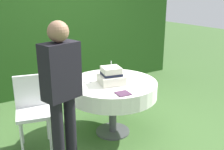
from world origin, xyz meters
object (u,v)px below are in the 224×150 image
(garden_chair, at_px, (33,105))
(standing_person, at_px, (62,90))
(cake_table, at_px, (113,89))
(wedding_cake, at_px, (111,76))
(napkin_stack, at_px, (123,93))
(serving_plate_near, at_px, (145,88))
(serving_plate_far, at_px, (88,82))

(garden_chair, distance_m, standing_person, 0.79)
(cake_table, height_order, standing_person, standing_person)
(cake_table, distance_m, garden_chair, 1.01)
(wedding_cake, bearing_deg, standing_person, -154.59)
(napkin_stack, bearing_deg, wedding_cake, 78.05)
(napkin_stack, distance_m, garden_chair, 1.10)
(cake_table, height_order, serving_plate_near, serving_plate_near)
(serving_plate_far, height_order, garden_chair, garden_chair)
(wedding_cake, height_order, serving_plate_near, wedding_cake)
(cake_table, distance_m, napkin_stack, 0.45)
(cake_table, distance_m, serving_plate_far, 0.34)
(wedding_cake, distance_m, serving_plate_near, 0.45)
(cake_table, bearing_deg, wedding_cake, -139.66)
(serving_plate_near, bearing_deg, garden_chair, 150.77)
(napkin_stack, xyz_separation_m, garden_chair, (-0.85, 0.67, -0.20))
(serving_plate_far, bearing_deg, cake_table, -29.95)
(cake_table, distance_m, standing_person, 1.00)
(cake_table, bearing_deg, napkin_stack, -106.96)
(serving_plate_near, bearing_deg, standing_person, -178.95)
(napkin_stack, distance_m, standing_person, 0.76)
(serving_plate_far, xyz_separation_m, standing_person, (-0.58, -0.59, 0.19))
(cake_table, bearing_deg, standing_person, -153.63)
(cake_table, relative_size, napkin_stack, 7.44)
(serving_plate_far, xyz_separation_m, garden_chair, (-0.70, 0.09, -0.20))
(napkin_stack, relative_size, standing_person, 0.10)
(serving_plate_far, distance_m, garden_chair, 0.73)
(serving_plate_near, relative_size, standing_person, 0.07)
(serving_plate_near, distance_m, napkin_stack, 0.33)
(cake_table, relative_size, serving_plate_near, 9.99)
(wedding_cake, relative_size, garden_chair, 0.40)
(serving_plate_far, bearing_deg, napkin_stack, -75.30)
(garden_chair, bearing_deg, serving_plate_far, -7.38)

